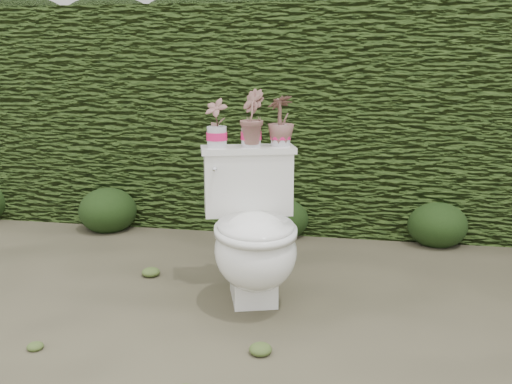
% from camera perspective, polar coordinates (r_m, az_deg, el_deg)
% --- Properties ---
extents(ground, '(60.00, 60.00, 0.00)m').
position_cam_1_polar(ground, '(3.10, -1.41, -10.27)').
color(ground, brown).
rests_on(ground, ground).
extents(hedge, '(8.00, 1.00, 1.60)m').
position_cam_1_polar(hedge, '(4.44, 2.77, 7.57)').
color(hedge, '#39521B').
rests_on(hedge, ground).
extents(house_wall, '(8.00, 3.50, 4.00)m').
position_cam_1_polar(house_wall, '(8.81, 10.96, 17.93)').
color(house_wall, silver).
rests_on(house_wall, ground).
extents(toilet, '(0.64, 0.78, 0.78)m').
position_cam_1_polar(toilet, '(2.91, -0.26, -4.35)').
color(toilet, white).
rests_on(toilet, ground).
extents(potted_plant_left, '(0.15, 0.12, 0.24)m').
position_cam_1_polar(potted_plant_left, '(3.02, -3.96, 6.77)').
color(potted_plant_left, '#2E621E').
rests_on(potted_plant_left, toilet).
extents(potted_plant_center, '(0.17, 0.19, 0.29)m').
position_cam_1_polar(potted_plant_center, '(3.03, -0.49, 7.26)').
color(potted_plant_center, '#2E621E').
rests_on(potted_plant_center, toilet).
extents(potted_plant_right, '(0.20, 0.20, 0.26)m').
position_cam_1_polar(potted_plant_right, '(3.06, 2.50, 7.00)').
color(potted_plant_right, '#2E621E').
rests_on(potted_plant_right, toilet).
extents(liriope_clump_1, '(0.42, 0.42, 0.34)m').
position_cam_1_polar(liriope_clump_1, '(4.34, -14.62, -1.43)').
color(liriope_clump_1, '#213713').
rests_on(liriope_clump_1, ground).
extents(liriope_clump_2, '(0.38, 0.38, 0.30)m').
position_cam_1_polar(liriope_clump_2, '(4.07, 2.66, -2.24)').
color(liriope_clump_2, '#213713').
rests_on(liriope_clump_2, ground).
extents(liriope_clump_3, '(0.40, 0.40, 0.32)m').
position_cam_1_polar(liriope_clump_3, '(4.07, 17.69, -2.72)').
color(liriope_clump_3, '#213713').
rests_on(liriope_clump_3, ground).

